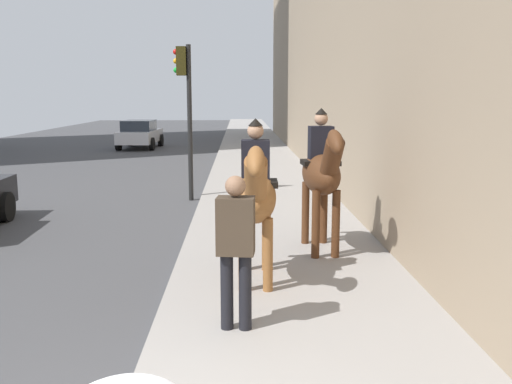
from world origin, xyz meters
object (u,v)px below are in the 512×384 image
(mounted_horse_near, at_px, (256,194))
(traffic_light_near_curb, at_px, (186,97))
(car_mid_lane, at_px, (140,134))
(pedestrian_greeting, at_px, (236,242))
(mounted_horse_far, at_px, (322,172))

(mounted_horse_near, height_order, traffic_light_near_curb, traffic_light_near_curb)
(car_mid_lane, xyz_separation_m, traffic_light_near_curb, (-14.78, -3.76, 1.86))
(pedestrian_greeting, relative_size, car_mid_lane, 0.42)
(mounted_horse_far, distance_m, traffic_light_near_curb, 6.06)
(mounted_horse_far, xyz_separation_m, car_mid_lane, (20.10, 6.42, -0.69))
(traffic_light_near_curb, bearing_deg, car_mid_lane, 14.27)
(mounted_horse_near, bearing_deg, traffic_light_near_curb, -165.85)
(pedestrian_greeting, bearing_deg, mounted_horse_far, -17.59)
(mounted_horse_far, bearing_deg, traffic_light_near_curb, -157.04)
(pedestrian_greeting, bearing_deg, mounted_horse_near, -2.98)
(pedestrian_greeting, xyz_separation_m, traffic_light_near_curb, (8.42, 1.29, 1.51))
(car_mid_lane, height_order, traffic_light_near_curb, traffic_light_near_curb)
(pedestrian_greeting, height_order, car_mid_lane, pedestrian_greeting)
(car_mid_lane, bearing_deg, traffic_light_near_curb, -163.32)
(mounted_horse_far, relative_size, traffic_light_near_curb, 0.60)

